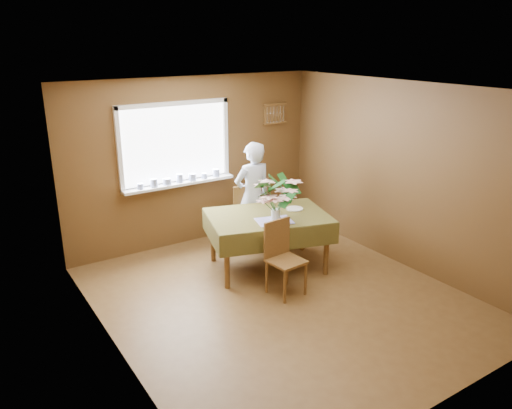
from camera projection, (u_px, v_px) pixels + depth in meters
floor at (281, 298)px, 6.08m from camera, size 4.50×4.50×0.00m
ceiling at (284, 89)px, 5.28m from camera, size 4.50×4.50×0.00m
wall_back at (194, 161)px, 7.47m from camera, size 4.00×0.00×4.00m
wall_front at (451, 276)px, 3.90m from camera, size 4.00×0.00×4.00m
wall_left at (109, 237)px, 4.65m from camera, size 0.00×4.50×4.50m
wall_right at (402, 175)px, 6.72m from camera, size 0.00×4.50×4.50m
window_assembly at (177, 159)px, 7.24m from camera, size 1.72×0.20×1.22m
spoon_rack at (275, 114)px, 8.00m from camera, size 0.44×0.05×0.33m
dining_table at (268, 221)px, 6.68m from camera, size 1.82×1.48×0.78m
chair_far at (246, 212)px, 7.51m from camera, size 0.54×0.54×0.95m
chair_near at (282, 254)px, 6.09m from camera, size 0.43×0.43×0.92m
seated_woman at (253, 196)px, 7.30m from camera, size 0.61×0.42×1.61m
flower_bouquet at (276, 195)px, 6.34m from camera, size 0.61×0.61×0.52m
side_plate at (295, 209)px, 6.87m from camera, size 0.27×0.27×0.01m
table_knife at (280, 218)px, 6.51m from camera, size 0.09×0.24×0.00m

